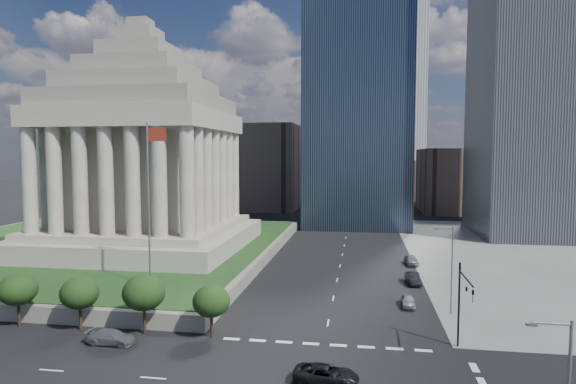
% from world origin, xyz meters
% --- Properties ---
extents(ground, '(500.00, 500.00, 0.00)m').
position_xyz_m(ground, '(0.00, 100.00, 0.00)').
color(ground, black).
rests_on(ground, ground).
extents(plaza_terrace, '(66.00, 70.00, 1.80)m').
position_xyz_m(plaza_terrace, '(-45.00, 50.00, 0.90)').
color(plaza_terrace, slate).
rests_on(plaza_terrace, ground).
extents(plaza_lawn, '(64.00, 68.00, 0.10)m').
position_xyz_m(plaza_lawn, '(-45.00, 50.00, 1.85)').
color(plaza_lawn, '#1E3D19').
rests_on(plaza_lawn, plaza_terrace).
extents(war_memorial, '(34.00, 34.00, 39.00)m').
position_xyz_m(war_memorial, '(-34.00, 48.00, 21.40)').
color(war_memorial, gray).
rests_on(war_memorial, plaza_lawn).
extents(flagpole, '(2.52, 0.24, 20.00)m').
position_xyz_m(flagpole, '(-21.83, 24.00, 13.11)').
color(flagpole, slate).
rests_on(flagpole, plaza_lawn).
extents(midrise_glass, '(26.00, 26.00, 60.00)m').
position_xyz_m(midrise_glass, '(2.00, 95.00, 30.00)').
color(midrise_glass, black).
rests_on(midrise_glass, ground).
extents(highrise_ne, '(26.00, 28.00, 100.00)m').
position_xyz_m(highrise_ne, '(42.00, 85.00, 50.00)').
color(highrise_ne, black).
rests_on(highrise_ne, ground).
extents(building_filler_ne, '(20.00, 30.00, 20.00)m').
position_xyz_m(building_filler_ne, '(32.00, 130.00, 10.00)').
color(building_filler_ne, brown).
rests_on(building_filler_ne, ground).
extents(building_filler_nw, '(24.00, 30.00, 28.00)m').
position_xyz_m(building_filler_nw, '(-30.00, 130.00, 14.00)').
color(building_filler_nw, brown).
rests_on(building_filler_nw, ground).
extents(traffic_signal_ne, '(0.30, 5.74, 8.00)m').
position_xyz_m(traffic_signal_ne, '(12.50, 13.70, 5.25)').
color(traffic_signal_ne, black).
rests_on(traffic_signal_ne, ground).
extents(street_lamp_north, '(2.13, 0.22, 10.00)m').
position_xyz_m(street_lamp_north, '(13.33, 25.00, 5.66)').
color(street_lamp_north, slate).
rests_on(street_lamp_north, ground).
extents(pickup_truck, '(2.74, 5.33, 1.44)m').
position_xyz_m(pickup_truck, '(0.84, 6.25, 0.72)').
color(pickup_truck, black).
rests_on(pickup_truck, ground).
extents(suv_grey, '(4.68, 1.92, 1.35)m').
position_xyz_m(suv_grey, '(-19.95, 11.00, 0.68)').
color(suv_grey, slate).
rests_on(suv_grey, ground).
extents(parked_sedan_near, '(1.75, 4.03, 1.35)m').
position_xyz_m(parked_sedan_near, '(9.00, 27.03, 0.68)').
color(parked_sedan_near, gray).
rests_on(parked_sedan_near, ground).
extents(parked_sedan_mid, '(4.76, 2.00, 1.53)m').
position_xyz_m(parked_sedan_mid, '(10.61, 37.53, 0.77)').
color(parked_sedan_mid, black).
rests_on(parked_sedan_mid, ground).
extents(parked_sedan_far, '(4.78, 2.27, 1.58)m').
position_xyz_m(parked_sedan_far, '(11.50, 49.51, 0.79)').
color(parked_sedan_far, slate).
rests_on(parked_sedan_far, ground).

